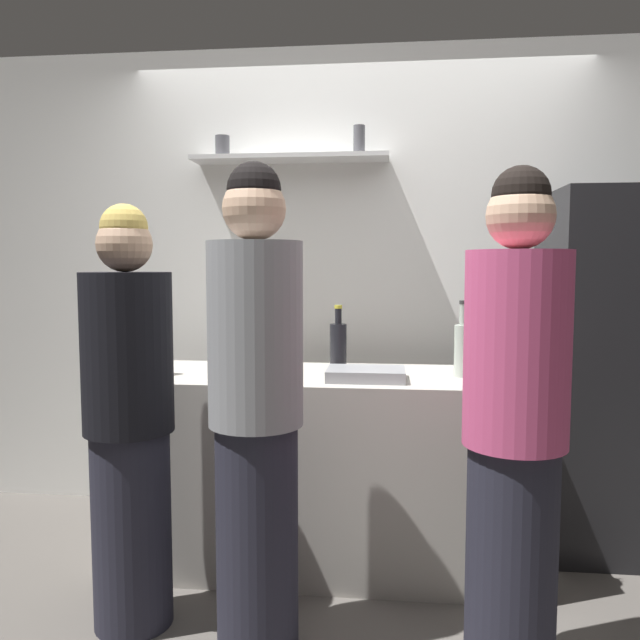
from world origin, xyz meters
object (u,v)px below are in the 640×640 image
water_bottle_plastic (150,350)px  person_blonde (129,422)px  refrigerator (608,372)px  person_grey_hoodie (256,411)px  utensil_holder (524,373)px  wine_bottle_dark_glass (338,345)px  person_pink_top (514,431)px  baking_pan (366,374)px  wine_bottle_pale_glass (462,348)px

water_bottle_plastic → person_blonde: bearing=-78.4°
refrigerator → person_grey_hoodie: person_grey_hoodie is taller
utensil_holder → wine_bottle_dark_glass: bearing=156.2°
refrigerator → person_pink_top: size_ratio=1.02×
baking_pan → water_bottle_plastic: (-0.98, 0.00, 0.09)m
baking_pan → wine_bottle_dark_glass: wine_bottle_dark_glass is taller
person_pink_top → person_grey_hoodie: size_ratio=0.98×
wine_bottle_dark_glass → water_bottle_plastic: bearing=-165.1°
refrigerator → person_grey_hoodie: size_ratio=1.00×
refrigerator → baking_pan: bearing=-158.6°
refrigerator → water_bottle_plastic: (-2.16, -0.46, 0.14)m
water_bottle_plastic → wine_bottle_pale_glass: bearing=4.9°
refrigerator → utensil_holder: size_ratio=7.84×
wine_bottle_dark_glass → person_pink_top: 1.10m
wine_bottle_dark_glass → refrigerator: bearing=10.1°
baking_pan → wine_bottle_dark_glass: (-0.14, 0.23, 0.10)m
baking_pan → person_grey_hoodie: (-0.37, -0.55, -0.04)m
person_grey_hoodie → person_blonde: person_grey_hoodie is taller
person_pink_top → wine_bottle_dark_glass: bearing=-178.0°
wine_bottle_dark_glass → person_pink_top: bearing=-53.3°
wine_bottle_pale_glass → person_grey_hoodie: bearing=-139.9°
water_bottle_plastic → person_blonde: person_blonde is taller
water_bottle_plastic → person_pink_top: bearing=-23.5°
person_pink_top → person_blonde: person_pink_top is taller
water_bottle_plastic → person_grey_hoodie: (0.61, -0.55, -0.13)m
baking_pan → utensil_holder: 0.66m
baking_pan → person_grey_hoodie: size_ratio=0.19×
baking_pan → water_bottle_plastic: 0.99m
baking_pan → utensil_holder: size_ratio=1.52×
baking_pan → person_grey_hoodie: 0.67m
utensil_holder → person_grey_hoodie: size_ratio=0.13×
wine_bottle_dark_glass → water_bottle_plastic: 0.87m
person_blonde → wine_bottle_pale_glass: bearing=116.5°
baking_pan → wine_bottle_pale_glass: wine_bottle_pale_glass is taller
utensil_holder → person_pink_top: person_pink_top is taller
wine_bottle_pale_glass → baking_pan: bearing=-163.9°
water_bottle_plastic → person_grey_hoodie: bearing=-42.3°
baking_pan → wine_bottle_pale_glass: (0.43, 0.12, 0.10)m
water_bottle_plastic → person_grey_hoodie: 0.83m
water_bottle_plastic → baking_pan: bearing=-0.1°
baking_pan → wine_bottle_dark_glass: size_ratio=1.09×
utensil_holder → person_pink_top: (-0.14, -0.52, -0.11)m
wine_bottle_dark_glass → wine_bottle_pale_glass: size_ratio=0.91×
water_bottle_plastic → person_pink_top: (1.49, -0.65, -0.16)m
person_grey_hoodie → wine_bottle_dark_glass: bearing=55.8°
baking_pan → utensil_holder: (0.65, -0.12, 0.04)m
refrigerator → water_bottle_plastic: refrigerator is taller
wine_bottle_dark_glass → person_grey_hoodie: 0.82m
person_pink_top → baking_pan: bearing=-176.4°
wine_bottle_dark_glass → person_grey_hoodie: (-0.23, -0.78, -0.14)m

